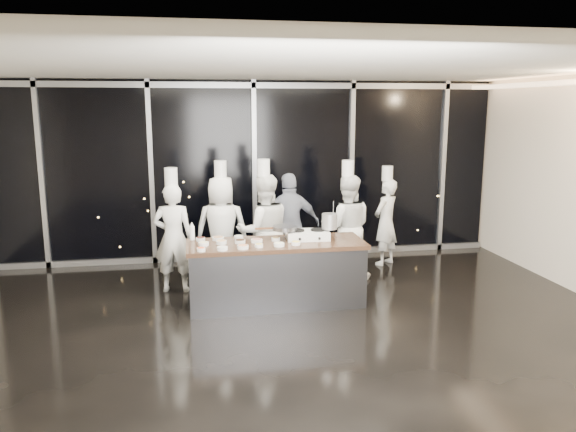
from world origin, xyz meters
The scene contains 15 objects.
ground centered at (0.00, 0.00, 0.00)m, with size 9.00×9.00×0.00m, color black.
room_shell centered at (0.18, 0.00, 2.25)m, with size 9.02×7.02×3.21m.
window_wall centered at (0.00, 3.43, 1.60)m, with size 8.90×0.11×3.20m.
demo_counter centered at (0.00, 0.90, 0.45)m, with size 2.46×0.86×0.90m.
stove centered at (0.47, 1.00, 0.96)m, with size 0.61×0.41×0.14m.
frying_pan centered at (0.13, 1.02, 1.07)m, with size 0.60×0.36×0.06m.
stock_pot centered at (0.78, 0.98, 1.15)m, with size 0.22×0.22×0.22m, color #ABABAE.
prep_bowls centered at (-0.52, 0.87, 0.93)m, with size 1.40×0.72×0.05m.
squeeze_bottle centered at (-1.14, 1.24, 1.02)m, with size 0.07×0.07×0.26m.
chef_far_left centered at (-1.42, 1.74, 0.84)m, with size 0.65×0.49×1.87m.
chef_left centered at (-0.68, 2.06, 0.86)m, with size 0.91×0.66×1.93m.
chef_center centered at (-0.06, 1.72, 0.88)m, with size 0.90×0.73×1.97m.
guest centered at (0.43, 2.19, 0.85)m, with size 1.03×0.50×1.70m.
chef_right centered at (1.30, 1.91, 0.85)m, with size 0.94×0.80×1.92m.
chef_side centered at (2.20, 2.58, 0.78)m, with size 0.66×0.62×1.74m.
Camera 1 is at (-1.15, -6.56, 2.76)m, focal length 35.00 mm.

